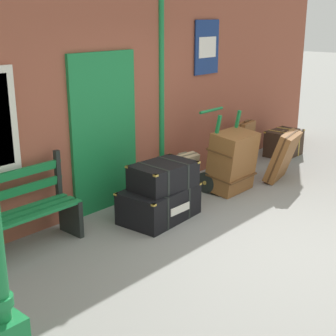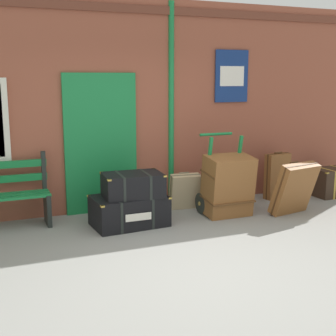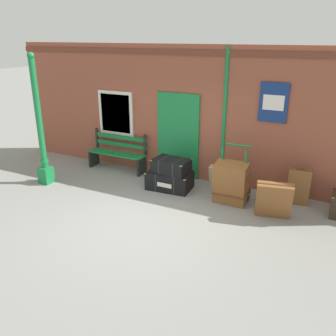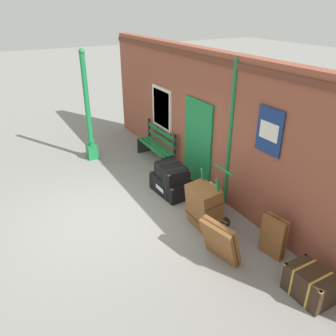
% 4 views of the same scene
% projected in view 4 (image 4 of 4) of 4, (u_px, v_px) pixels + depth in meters
% --- Properties ---
extents(ground_plane, '(60.00, 60.00, 0.00)m').
position_uv_depth(ground_plane, '(112.00, 216.00, 7.24)').
color(ground_plane, gray).
extents(brick_facade, '(10.40, 0.35, 3.20)m').
position_uv_depth(brick_facade, '(215.00, 125.00, 7.69)').
color(brick_facade, brown).
rests_on(brick_facade, ground).
extents(lamp_post, '(0.28, 0.28, 3.05)m').
position_uv_depth(lamp_post, '(89.00, 120.00, 9.42)').
color(lamp_post, '#197A3D').
rests_on(lamp_post, ground).
extents(platform_bench, '(1.60, 0.43, 1.01)m').
position_uv_depth(platform_bench, '(157.00, 146.00, 9.61)').
color(platform_bench, '#197A3D').
rests_on(platform_bench, ground).
extents(steamer_trunk_base, '(1.05, 0.72, 0.43)m').
position_uv_depth(steamer_trunk_base, '(172.00, 185.00, 8.05)').
color(steamer_trunk_base, black).
rests_on(steamer_trunk_base, ground).
extents(steamer_trunk_middle, '(0.84, 0.59, 0.33)m').
position_uv_depth(steamer_trunk_middle, '(172.00, 172.00, 7.84)').
color(steamer_trunk_middle, black).
rests_on(steamer_trunk_middle, steamer_trunk_base).
extents(porters_trolley, '(0.71, 0.59, 1.20)m').
position_uv_depth(porters_trolley, '(211.00, 213.00, 6.88)').
color(porters_trolley, black).
rests_on(porters_trolley, ground).
extents(large_brown_trunk, '(0.70, 0.54, 0.92)m').
position_uv_depth(large_brown_trunk, '(204.00, 207.00, 6.72)').
color(large_brown_trunk, brown).
rests_on(large_brown_trunk, ground).
extents(suitcase_charcoal, '(0.74, 0.54, 0.81)m').
position_uv_depth(suitcase_charcoal, '(220.00, 241.00, 5.86)').
color(suitcase_charcoal, brown).
rests_on(suitcase_charcoal, ground).
extents(suitcase_cream, '(0.47, 0.23, 0.81)m').
position_uv_depth(suitcase_cream, '(274.00, 236.00, 6.00)').
color(suitcase_cream, brown).
rests_on(suitcase_cream, ground).
extents(suitcase_beige, '(0.48, 0.31, 0.59)m').
position_uv_depth(suitcase_beige, '(214.00, 197.00, 7.40)').
color(suitcase_beige, tan).
rests_on(suitcase_beige, ground).
extents(corner_trunk, '(0.69, 0.49, 0.49)m').
position_uv_depth(corner_trunk, '(310.00, 284.00, 5.18)').
color(corner_trunk, '#332319').
rests_on(corner_trunk, ground).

